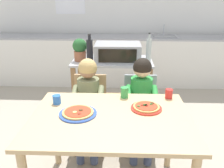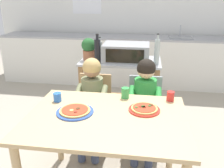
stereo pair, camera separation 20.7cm
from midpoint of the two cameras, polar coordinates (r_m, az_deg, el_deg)
The scene contains 19 objects.
ground_plane at distance 3.32m, azimuth -1.16°, elevation -8.80°, with size 12.57×12.57×0.00m, color #A89E8C.
back_wall_tiled at distance 4.84m, azimuth 0.08°, elevation 17.37°, with size 5.41×0.14×2.70m.
kitchen_counter at distance 4.58m, azimuth -0.07°, elevation 5.67°, with size 4.87×0.60×1.09m.
kitchen_island_cart at distance 3.11m, azimuth -1.86°, elevation 0.52°, with size 0.98×0.54×0.85m.
toaster_oven at distance 2.98m, azimuth -0.65°, elevation 7.51°, with size 0.55×0.40×0.21m.
bottle_slim_sauce at distance 2.84m, azimuth -7.36°, elevation 7.62°, with size 0.07×0.07×0.35m.
bottle_clear_vinegar at distance 2.87m, azimuth 6.57°, elevation 7.81°, with size 0.06×0.06×0.35m.
bottle_tall_green_wine at distance 3.11m, azimuth -6.97°, elevation 8.03°, with size 0.05×0.05×0.26m.
potted_herb_plant at distance 2.99m, azimuth -9.57°, elevation 8.09°, with size 0.17×0.17×0.27m.
dining_table at distance 1.91m, azimuth -3.50°, elevation -10.46°, with size 1.23×0.90×0.76m.
dining_chair_left at distance 2.64m, azimuth -7.46°, elevation -5.52°, with size 0.36×0.36×0.81m.
dining_chair_right at distance 2.61m, azimuth 4.34°, elevation -5.68°, with size 0.36×0.36×0.81m.
child_in_olive_shirt at distance 2.45m, azimuth -8.11°, elevation -3.10°, with size 0.32×0.42×1.02m.
child_in_green_shirt at distance 2.42m, azimuth 4.54°, elevation -3.18°, with size 0.32×0.42×1.03m.
pizza_plate_blue_rimmed at distance 1.92m, azimuth -11.12°, elevation -6.76°, with size 0.29×0.29×0.03m.
pizza_plate_red_rimmed at distance 1.97m, azimuth 5.10°, elevation -5.57°, with size 0.25×0.25×0.03m.
drinking_cup_blue at distance 2.12m, azimuth -15.62°, elevation -3.59°, with size 0.07×0.07×0.08m, color blue.
drinking_cup_green at distance 2.16m, azimuth 0.23°, elevation -2.03°, with size 0.07×0.07×0.10m, color green.
drinking_cup_red at distance 2.18m, azimuth 10.62°, elevation -2.32°, with size 0.07×0.07×0.08m, color red.
Camera 1 is at (0.08, -1.64, 1.64)m, focal length 38.88 mm.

